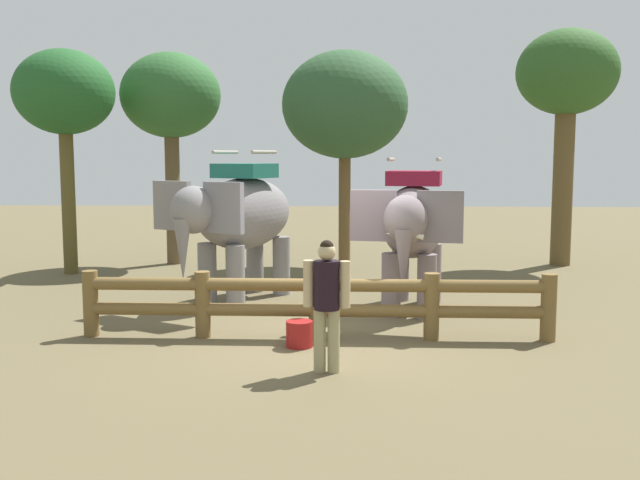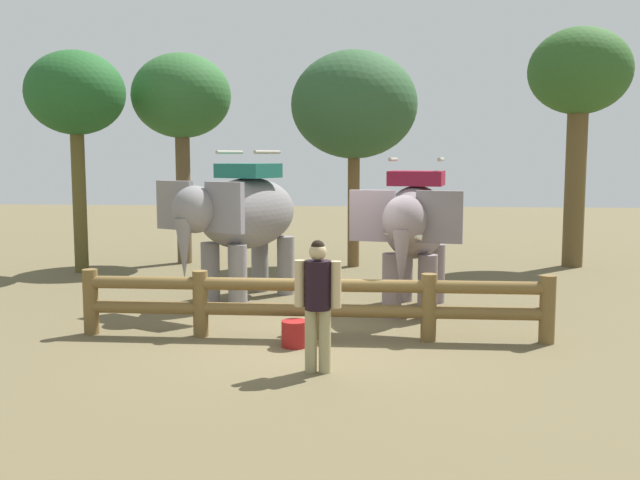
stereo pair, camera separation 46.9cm
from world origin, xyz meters
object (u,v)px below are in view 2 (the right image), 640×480
(tree_far_left, at_px, (579,79))
(feed_bucket, at_px, (295,334))
(tree_back_center, at_px, (76,96))
(elephant_near_left, at_px, (242,217))
(tree_deep_back, at_px, (181,99))
(tourist_woman_in_black, at_px, (318,296))
(tree_far_right, at_px, (354,106))
(log_fence, at_px, (313,300))
(elephant_center, at_px, (414,226))

(tree_far_left, relative_size, feed_bucket, 15.05)
(tree_back_center, bearing_deg, elephant_near_left, -34.84)
(elephant_near_left, relative_size, tree_deep_back, 0.63)
(tree_deep_back, bearing_deg, tourist_woman_in_black, -65.41)
(tourist_woman_in_black, relative_size, feed_bucket, 4.38)
(tree_far_right, bearing_deg, feed_bucket, -94.25)
(elephant_near_left, distance_m, tree_back_center, 6.21)
(elephant_near_left, distance_m, feed_bucket, 3.94)
(tree_far_left, distance_m, tree_deep_back, 10.18)
(tree_deep_back, bearing_deg, elephant_near_left, -63.12)
(elephant_near_left, xyz_separation_m, tree_far_left, (7.67, 5.11, 3.10))
(tree_far_left, bearing_deg, elephant_near_left, -146.31)
(log_fence, xyz_separation_m, tourist_woman_in_black, (0.22, -1.76, 0.41))
(feed_bucket, bearing_deg, tree_far_right, 85.75)
(tree_far_left, bearing_deg, feed_bucket, -126.37)
(elephant_center, distance_m, tree_far_left, 7.98)
(log_fence, height_order, tree_far_left, tree_far_left)
(log_fence, xyz_separation_m, tree_deep_back, (-4.15, 7.79, 3.71))
(elephant_near_left, xyz_separation_m, tree_deep_back, (-2.50, 4.93, 2.66))
(elephant_center, xyz_separation_m, tourist_woman_in_black, (-1.43, -3.86, -0.56))
(elephant_near_left, xyz_separation_m, elephant_center, (3.31, -0.77, -0.08))
(tree_back_center, xyz_separation_m, tree_far_right, (6.64, 1.46, -0.16))
(tree_far_right, bearing_deg, elephant_near_left, -113.37)
(log_fence, distance_m, elephant_center, 2.85)
(log_fence, relative_size, feed_bucket, 18.39)
(log_fence, relative_size, elephant_center, 2.21)
(log_fence, distance_m, tourist_woman_in_black, 1.82)
(log_fence, xyz_separation_m, elephant_near_left, (-1.65, 2.86, 1.05))
(log_fence, distance_m, feed_bucket, 0.69)
(elephant_near_left, relative_size, elephant_center, 1.04)
(log_fence, height_order, tree_back_center, tree_back_center)
(elephant_near_left, relative_size, tree_far_right, 0.63)
(log_fence, height_order, tree_deep_back, tree_deep_back)
(tourist_woman_in_black, distance_m, tree_deep_back, 11.01)
(tourist_woman_in_black, distance_m, tree_far_left, 11.94)
(tree_far_left, height_order, tree_far_right, tree_far_left)
(feed_bucket, bearing_deg, log_fence, 65.59)
(log_fence, distance_m, tree_far_left, 10.82)
(elephant_near_left, height_order, feed_bucket, elephant_near_left)
(tree_far_left, bearing_deg, tourist_woman_in_black, -120.76)
(tourist_woman_in_black, xyz_separation_m, tree_deep_back, (-4.37, 9.55, 3.30))
(elephant_center, relative_size, tree_deep_back, 0.61)
(tourist_woman_in_black, bearing_deg, tree_far_left, 59.24)
(elephant_near_left, height_order, tree_far_left, tree_far_left)
(elephant_center, distance_m, feed_bucket, 3.50)
(tree_far_right, distance_m, tree_deep_back, 4.53)
(elephant_center, height_order, tree_far_left, tree_far_left)
(tourist_woman_in_black, relative_size, tree_far_left, 0.29)
(log_fence, bearing_deg, tree_deep_back, 118.05)
(elephant_near_left, height_order, tree_far_right, tree_far_right)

